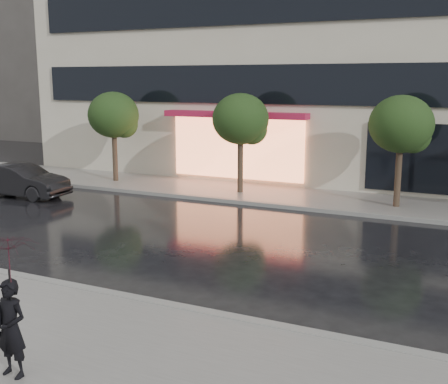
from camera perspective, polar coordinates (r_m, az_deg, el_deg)
The scene contains 11 objects.
ground at distance 12.37m, azimuth -4.41°, elevation -9.97°, with size 120.00×120.00×0.00m, color black.
sidewalk_near at distance 9.91m, azimuth -14.13°, elevation -15.58°, with size 60.00×4.50×0.12m, color slate.
sidewalk_far at distance 21.50m, azimuth 9.26°, elevation -0.70°, with size 60.00×3.50×0.12m, color slate.
curb_near at distance 11.55m, azimuth -6.92°, elevation -11.24°, with size 60.00×0.25×0.14m, color gray.
curb_far at distance 19.86m, azimuth 7.84°, elevation -1.63°, with size 60.00×0.25×0.14m, color gray.
bg_building_left at distance 49.37m, azimuth -18.24°, elevation 12.54°, with size 14.00×10.00×12.00m, color #59544F.
tree_far_west at distance 24.88m, azimuth -11.01°, elevation 7.52°, with size 2.20×2.20×3.99m.
tree_mid_west at distance 21.88m, azimuth 1.87°, elevation 7.23°, with size 2.20×2.20×3.99m.
tree_mid_east at distance 20.25m, azimuth 17.73°, elevation 6.37°, with size 2.20×2.20×3.99m.
parked_car at distance 23.17m, azimuth -19.96°, elevation 1.11°, with size 1.37×3.93×1.29m, color black.
pedestrian_with_umbrella at distance 8.83m, azimuth -21.00°, elevation -8.82°, with size 0.91×0.93×2.17m.
Camera 1 is at (5.77, -9.98, 4.49)m, focal length 45.00 mm.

